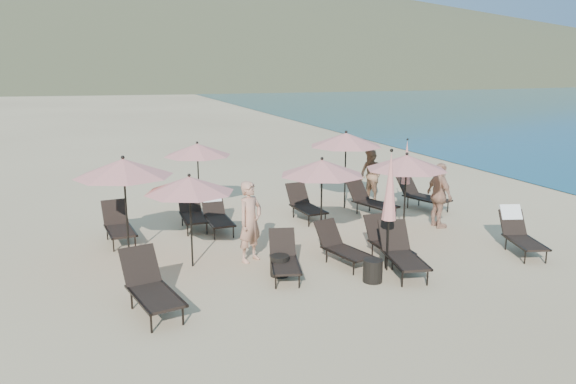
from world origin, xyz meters
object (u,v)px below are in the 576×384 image
object	(u,v)px
umbrella_closed_1	(406,163)
lounger_11	(421,194)
lounger_5	(520,232)
umbrella_open_3	(197,150)
umbrella_open_4	(346,140)
umbrella_open_1	(322,168)
lounger_10	(370,200)
umbrella_closed_0	(390,187)
lounger_6	(118,225)
umbrella_open_2	(407,162)
side_table_0	(280,266)
lounger_7	(192,212)
side_table_1	(373,271)
lounger_3	(402,252)
lounger_8	(216,213)
lounger_2	(341,246)
beachgoer_b	(371,176)
lounger_9	(305,204)
beachgoer_a	(250,222)
lounger_4	(387,241)
lounger_1	(284,257)
lounger_0	(150,286)
umbrella_open_0	(189,185)
umbrella_open_5	(123,168)

from	to	relation	value
umbrella_closed_1	lounger_11	bearing A→B (deg)	33.60
lounger_5	umbrella_open_3	size ratio (longest dim) A/B	0.79
lounger_5	umbrella_open_4	xyz separation A→B (m)	(-2.15, 5.38, 1.71)
umbrella_open_1	lounger_10	bearing A→B (deg)	40.78
umbrella_open_4	umbrella_closed_0	bearing A→B (deg)	-106.11
lounger_6	umbrella_open_2	world-z (taller)	umbrella_open_2
umbrella_open_1	side_table_0	distance (m)	2.93
lounger_7	side_table_1	world-z (taller)	lounger_7
lounger_5	umbrella_closed_1	distance (m)	4.07
lounger_10	umbrella_closed_1	size ratio (longest dim) A/B	0.78
umbrella_open_3	lounger_3	bearing A→B (deg)	-64.50
lounger_8	lounger_2	bearing A→B (deg)	-59.54
umbrella_closed_0	umbrella_closed_1	world-z (taller)	umbrella_closed_0
umbrella_open_2	side_table_0	world-z (taller)	umbrella_open_2
umbrella_open_4	beachgoer_b	distance (m)	1.85
lounger_5	lounger_6	size ratio (longest dim) A/B	1.02
umbrella_open_2	lounger_6	bearing A→B (deg)	162.59
side_table_0	lounger_8	bearing A→B (deg)	97.43
side_table_1	lounger_11	bearing A→B (deg)	48.17
umbrella_open_3	beachgoer_b	world-z (taller)	umbrella_open_3
umbrella_closed_0	side_table_1	distance (m)	1.86
lounger_9	lounger_3	bearing A→B (deg)	-89.29
lounger_7	beachgoer_a	world-z (taller)	beachgoer_a
lounger_4	umbrella_open_4	distance (m)	5.11
lounger_1	lounger_5	bearing A→B (deg)	9.83
lounger_7	umbrella_open_1	size ratio (longest dim) A/B	0.73
umbrella_open_4	umbrella_closed_1	bearing A→B (deg)	-52.29
side_table_1	beachgoer_a	bearing A→B (deg)	133.73
lounger_3	lounger_10	distance (m)	4.89
lounger_1	lounger_9	world-z (taller)	lounger_9
lounger_5	umbrella_open_2	distance (m)	3.26
lounger_0	umbrella_open_0	xyz separation A→B (m)	(1.18, 2.11, 1.42)
lounger_4	umbrella_open_4	world-z (taller)	umbrella_open_4
lounger_3	beachgoer_a	xyz separation A→B (m)	(-2.93, 1.89, 0.48)
umbrella_open_5	side_table_0	world-z (taller)	umbrella_open_5
umbrella_closed_0	side_table_1	world-z (taller)	umbrella_closed_0
umbrella_open_1	side_table_1	distance (m)	3.16
lounger_0	lounger_9	distance (m)	7.09
lounger_4	lounger_11	xyz separation A→B (m)	(3.39, 3.73, 0.05)
lounger_9	umbrella_open_3	bearing A→B (deg)	142.60
umbrella_closed_0	beachgoer_a	xyz separation A→B (m)	(-2.69, 1.68, -0.97)
umbrella_open_2	lounger_0	bearing A→B (deg)	-161.20
lounger_0	umbrella_open_4	bearing A→B (deg)	28.62
lounger_8	umbrella_open_1	bearing A→B (deg)	-45.63
lounger_9	side_table_0	size ratio (longest dim) A/B	3.78
lounger_10	lounger_11	size ratio (longest dim) A/B	0.96
lounger_6	beachgoer_a	bearing A→B (deg)	-47.88
lounger_0	lounger_7	size ratio (longest dim) A/B	1.15
lounger_3	lounger_9	xyz separation A→B (m)	(-0.38, 4.80, -0.02)
lounger_5	umbrella_closed_1	size ratio (longest dim) A/B	0.74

